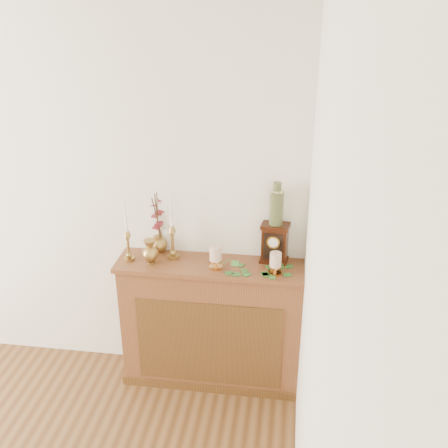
# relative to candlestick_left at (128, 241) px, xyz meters

# --- Properties ---
(console_shelf) EXTENTS (1.24, 0.34, 0.93)m
(console_shelf) POSITION_rel_candlestick_left_xyz_m (0.54, 0.02, -0.63)
(console_shelf) COLOR brown
(console_shelf) RESTS_ON ground
(candlestick_left) EXTENTS (0.07, 0.07, 0.43)m
(candlestick_left) POSITION_rel_candlestick_left_xyz_m (0.00, 0.00, 0.00)
(candlestick_left) COLOR #9E763F
(candlestick_left) RESTS_ON console_shelf
(candlestick_center) EXTENTS (0.08, 0.08, 0.47)m
(candlestick_center) POSITION_rel_candlestick_left_xyz_m (0.28, 0.06, 0.01)
(candlestick_center) COLOR #9E763F
(candlestick_center) RESTS_ON console_shelf
(bud_vase) EXTENTS (0.10, 0.10, 0.17)m
(bud_vase) POSITION_rel_candlestick_left_xyz_m (0.15, -0.03, -0.06)
(bud_vase) COLOR #9E763F
(bud_vase) RESTS_ON console_shelf
(ginger_jar) EXTENTS (0.18, 0.20, 0.45)m
(ginger_jar) POSITION_rel_candlestick_left_xyz_m (0.16, 0.17, 0.06)
(ginger_jar) COLOR #9E763F
(ginger_jar) RESTS_ON console_shelf
(pillar_candle_left) EXTENTS (0.09, 0.09, 0.17)m
(pillar_candle_left) POSITION_rel_candlestick_left_xyz_m (0.58, -0.03, -0.05)
(pillar_candle_left) COLOR #BA7F41
(pillar_candle_left) RESTS_ON console_shelf
(pillar_candle_right) EXTENTS (0.08, 0.08, 0.16)m
(pillar_candle_right) POSITION_rel_candlestick_left_xyz_m (0.95, -0.05, -0.06)
(pillar_candle_right) COLOR #BA7F41
(pillar_candle_right) RESTS_ON console_shelf
(ivy_garland) EXTENTS (0.48, 0.22, 0.08)m
(ivy_garland) POSITION_rel_candlestick_left_xyz_m (0.75, -0.04, -0.13)
(ivy_garland) COLOR #2E6325
(ivy_garland) RESTS_ON console_shelf
(mantel_clock) EXTENTS (0.19, 0.15, 0.26)m
(mantel_clock) POSITION_rel_candlestick_left_xyz_m (0.94, 0.11, -0.01)
(mantel_clock) COLOR #34140A
(mantel_clock) RESTS_ON console_shelf
(ceramic_vase) EXTENTS (0.09, 0.09, 0.28)m
(ceramic_vase) POSITION_rel_candlestick_left_xyz_m (0.94, 0.12, 0.25)
(ceramic_vase) COLOR #1B3628
(ceramic_vase) RESTS_ON mantel_clock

